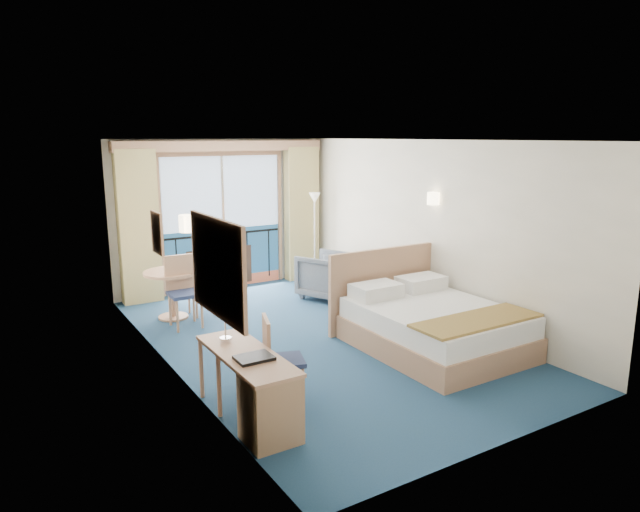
{
  "coord_description": "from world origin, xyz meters",
  "views": [
    {
      "loc": [
        -3.87,
        -6.4,
        2.76
      ],
      "look_at": [
        0.2,
        0.2,
        1.12
      ],
      "focal_mm": 32.0,
      "sensor_mm": 36.0,
      "label": 1
    }
  ],
  "objects_px": {
    "table_chair_a": "(197,283)",
    "table_chair_b": "(183,287)",
    "bed": "(431,324)",
    "armchair": "(328,275)",
    "desk_chair": "(277,354)",
    "round_table": "(172,283)",
    "floor_lamp": "(315,215)",
    "nightstand": "(402,297)",
    "desk": "(265,398)"
  },
  "relations": [
    {
      "from": "bed",
      "to": "floor_lamp",
      "type": "xyz_separation_m",
      "value": [
        0.5,
        3.8,
        0.97
      ]
    },
    {
      "from": "nightstand",
      "to": "round_table",
      "type": "xyz_separation_m",
      "value": [
        -3.16,
        1.65,
        0.29
      ]
    },
    {
      "from": "bed",
      "to": "desk_chair",
      "type": "distance_m",
      "value": 2.46
    },
    {
      "from": "bed",
      "to": "desk",
      "type": "relative_size",
      "value": 1.52
    },
    {
      "from": "nightstand",
      "to": "desk_chair",
      "type": "bearing_deg",
      "value": -151.3
    },
    {
      "from": "desk",
      "to": "round_table",
      "type": "relative_size",
      "value": 1.78
    },
    {
      "from": "bed",
      "to": "desk_chair",
      "type": "height_order",
      "value": "bed"
    },
    {
      "from": "bed",
      "to": "round_table",
      "type": "relative_size",
      "value": 2.69
    },
    {
      "from": "desk",
      "to": "table_chair_a",
      "type": "height_order",
      "value": "table_chair_a"
    },
    {
      "from": "armchair",
      "to": "round_table",
      "type": "xyz_separation_m",
      "value": [
        -2.63,
        0.29,
        0.17
      ]
    },
    {
      "from": "floor_lamp",
      "to": "round_table",
      "type": "distance_m",
      "value": 3.2
    },
    {
      "from": "desk_chair",
      "to": "table_chair_b",
      "type": "bearing_deg",
      "value": 19.48
    },
    {
      "from": "nightstand",
      "to": "armchair",
      "type": "relative_size",
      "value": 0.62
    },
    {
      "from": "round_table",
      "to": "desk_chair",
      "type": "bearing_deg",
      "value": -88.7
    },
    {
      "from": "bed",
      "to": "table_chair_a",
      "type": "distance_m",
      "value": 3.67
    },
    {
      "from": "round_table",
      "to": "table_chair_b",
      "type": "height_order",
      "value": "table_chair_b"
    },
    {
      "from": "armchair",
      "to": "table_chair_b",
      "type": "xyz_separation_m",
      "value": [
        -2.6,
        -0.13,
        0.2
      ]
    },
    {
      "from": "table_chair_b",
      "to": "table_chair_a",
      "type": "bearing_deg",
      "value": 48.19
    },
    {
      "from": "armchair",
      "to": "desk_chair",
      "type": "bearing_deg",
      "value": 25.03
    },
    {
      "from": "nightstand",
      "to": "floor_lamp",
      "type": "relative_size",
      "value": 0.31
    },
    {
      "from": "nightstand",
      "to": "desk",
      "type": "relative_size",
      "value": 0.37
    },
    {
      "from": "nightstand",
      "to": "table_chair_a",
      "type": "bearing_deg",
      "value": 150.14
    },
    {
      "from": "nightstand",
      "to": "bed",
      "type": "bearing_deg",
      "value": -115.17
    },
    {
      "from": "floor_lamp",
      "to": "table_chair_a",
      "type": "xyz_separation_m",
      "value": [
        -2.64,
        -0.83,
        -0.79
      ]
    },
    {
      "from": "desk_chair",
      "to": "table_chair_b",
      "type": "xyz_separation_m",
      "value": [
        -0.04,
        2.92,
        0.07
      ]
    },
    {
      "from": "desk",
      "to": "table_chair_a",
      "type": "distance_m",
      "value": 3.94
    },
    {
      "from": "desk",
      "to": "table_chair_b",
      "type": "height_order",
      "value": "table_chair_b"
    },
    {
      "from": "round_table",
      "to": "table_chair_b",
      "type": "xyz_separation_m",
      "value": [
        0.04,
        -0.42,
        0.03
      ]
    },
    {
      "from": "table_chair_a",
      "to": "bed",
      "type": "bearing_deg",
      "value": -146.98
    },
    {
      "from": "desk_chair",
      "to": "nightstand",
      "type": "bearing_deg",
      "value": -42.56
    },
    {
      "from": "armchair",
      "to": "table_chair_a",
      "type": "bearing_deg",
      "value": -31.01
    },
    {
      "from": "bed",
      "to": "armchair",
      "type": "height_order",
      "value": "bed"
    },
    {
      "from": "bed",
      "to": "nightstand",
      "type": "bearing_deg",
      "value": 64.83
    },
    {
      "from": "bed",
      "to": "table_chair_b",
      "type": "relative_size",
      "value": 2.12
    },
    {
      "from": "round_table",
      "to": "table_chair_a",
      "type": "relative_size",
      "value": 0.92
    },
    {
      "from": "table_chair_a",
      "to": "floor_lamp",
      "type": "bearing_deg",
      "value": -75.26
    },
    {
      "from": "floor_lamp",
      "to": "table_chair_a",
      "type": "relative_size",
      "value": 1.9
    },
    {
      "from": "round_table",
      "to": "table_chair_a",
      "type": "height_order",
      "value": "table_chair_a"
    },
    {
      "from": "table_chair_b",
      "to": "floor_lamp",
      "type": "bearing_deg",
      "value": 22.7
    },
    {
      "from": "floor_lamp",
      "to": "desk",
      "type": "distance_m",
      "value": 5.85
    },
    {
      "from": "bed",
      "to": "round_table",
      "type": "xyz_separation_m",
      "value": [
        -2.51,
        3.03,
        0.23
      ]
    },
    {
      "from": "bed",
      "to": "armchair",
      "type": "bearing_deg",
      "value": 87.45
    },
    {
      "from": "floor_lamp",
      "to": "desk",
      "type": "height_order",
      "value": "floor_lamp"
    },
    {
      "from": "round_table",
      "to": "bed",
      "type": "bearing_deg",
      "value": -50.34
    },
    {
      "from": "table_chair_a",
      "to": "table_chair_b",
      "type": "distance_m",
      "value": 0.51
    },
    {
      "from": "bed",
      "to": "armchair",
      "type": "distance_m",
      "value": 2.74
    },
    {
      "from": "table_chair_b",
      "to": "armchair",
      "type": "bearing_deg",
      "value": 3.69
    },
    {
      "from": "table_chair_a",
      "to": "table_chair_b",
      "type": "bearing_deg",
      "value": 134.69
    },
    {
      "from": "bed",
      "to": "round_table",
      "type": "height_order",
      "value": "bed"
    },
    {
      "from": "armchair",
      "to": "desk_chair",
      "type": "distance_m",
      "value": 3.98
    }
  ]
}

